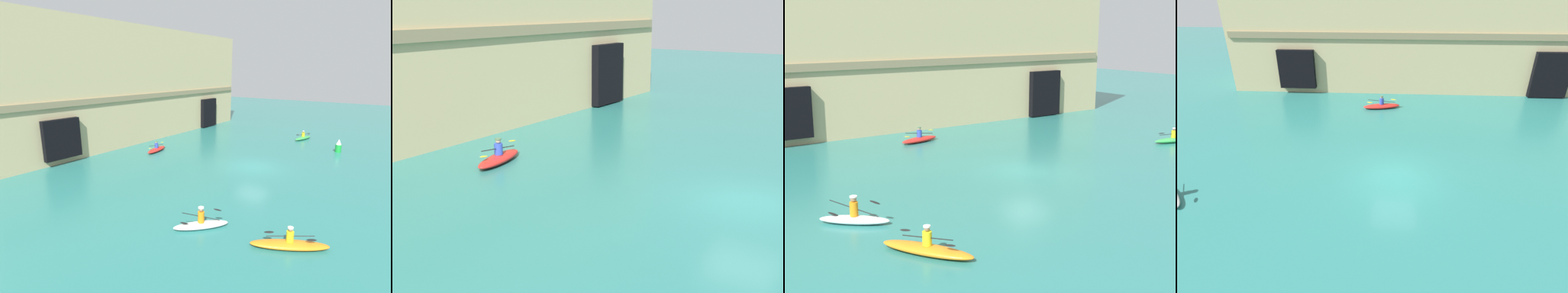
# 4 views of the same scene
# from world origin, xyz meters

# --- Properties ---
(ground_plane) EXTENTS (120.00, 120.00, 0.00)m
(ground_plane) POSITION_xyz_m (0.00, 0.00, 0.00)
(ground_plane) COLOR #28706B
(cliff_bluff) EXTENTS (35.19, 7.99, 12.47)m
(cliff_bluff) POSITION_xyz_m (2.57, 17.48, 6.21)
(cliff_bluff) COLOR tan
(cliff_bluff) RESTS_ON ground
(kayak_white) EXTENTS (2.64, 2.41, 1.16)m
(kayak_white) POSITION_xyz_m (-10.89, -2.36, 0.23)
(kayak_white) COLOR white
(kayak_white) RESTS_ON ground
(kayak_green) EXTENTS (3.17, 1.38, 1.01)m
(kayak_green) POSITION_xyz_m (13.02, -0.08, 0.21)
(kayak_green) COLOR green
(kayak_green) RESTS_ON ground
(kayak_orange) EXTENTS (2.54, 3.47, 1.05)m
(kayak_orange) POSITION_xyz_m (-10.00, -6.64, 0.20)
(kayak_orange) COLOR orange
(kayak_orange) RESTS_ON ground
(kayak_red) EXTENTS (3.09, 1.45, 1.05)m
(kayak_red) POSITION_xyz_m (-1.07, 10.02, 0.22)
(kayak_red) COLOR red
(kayak_red) RESTS_ON ground
(marker_buoy) EXTENTS (0.57, 0.57, 1.31)m
(marker_buoy) POSITION_xyz_m (9.31, -4.67, 0.61)
(marker_buoy) COLOR green
(marker_buoy) RESTS_ON ground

